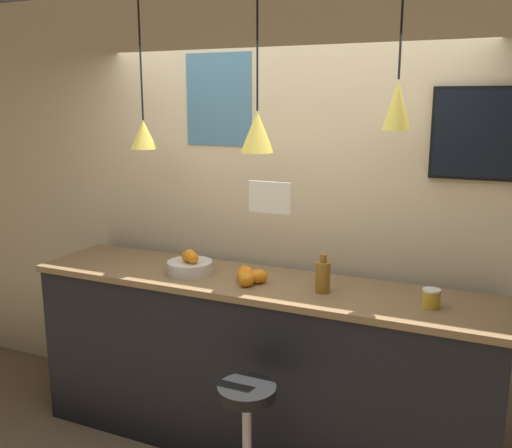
{
  "coord_description": "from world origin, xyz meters",
  "views": [
    {
      "loc": [
        1.36,
        -2.36,
        2.18
      ],
      "look_at": [
        0.0,
        0.64,
        1.46
      ],
      "focal_mm": 40.0,
      "sensor_mm": 36.0,
      "label": 1
    }
  ],
  "objects_px": {
    "bar_stool": "(247,435)",
    "spread_jar": "(431,298)",
    "fruit_bowl": "(190,265)",
    "mounted_tv": "(488,134)",
    "juice_bottle": "(323,276)"
  },
  "relations": [
    {
      "from": "juice_bottle",
      "to": "spread_jar",
      "type": "xyz_separation_m",
      "value": [
        0.59,
        0.0,
        -0.04
      ]
    },
    {
      "from": "juice_bottle",
      "to": "bar_stool",
      "type": "bearing_deg",
      "value": -114.18
    },
    {
      "from": "juice_bottle",
      "to": "spread_jar",
      "type": "relative_size",
      "value": 2.2
    },
    {
      "from": "juice_bottle",
      "to": "fruit_bowl",
      "type": "bearing_deg",
      "value": -179.78
    },
    {
      "from": "juice_bottle",
      "to": "spread_jar",
      "type": "distance_m",
      "value": 0.6
    },
    {
      "from": "bar_stool",
      "to": "spread_jar",
      "type": "xyz_separation_m",
      "value": [
        0.83,
        0.52,
        0.72
      ]
    },
    {
      "from": "bar_stool",
      "to": "spread_jar",
      "type": "height_order",
      "value": "spread_jar"
    },
    {
      "from": "bar_stool",
      "to": "juice_bottle",
      "type": "distance_m",
      "value": 0.95
    },
    {
      "from": "fruit_bowl",
      "to": "mounted_tv",
      "type": "xyz_separation_m",
      "value": [
        1.65,
        0.42,
        0.83
      ]
    },
    {
      "from": "fruit_bowl",
      "to": "mounted_tv",
      "type": "height_order",
      "value": "mounted_tv"
    },
    {
      "from": "fruit_bowl",
      "to": "spread_jar",
      "type": "relative_size",
      "value": 2.82
    },
    {
      "from": "bar_stool",
      "to": "mounted_tv",
      "type": "height_order",
      "value": "mounted_tv"
    },
    {
      "from": "spread_jar",
      "to": "juice_bottle",
      "type": "bearing_deg",
      "value": 180.0
    },
    {
      "from": "spread_jar",
      "to": "fruit_bowl",
      "type": "bearing_deg",
      "value": -179.87
    },
    {
      "from": "bar_stool",
      "to": "spread_jar",
      "type": "relative_size",
      "value": 7.16
    }
  ]
}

